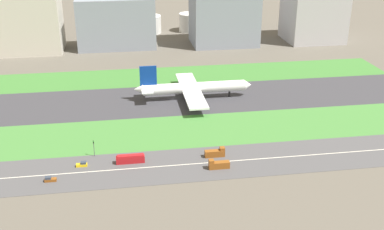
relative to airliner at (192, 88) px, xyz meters
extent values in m
plane|color=#5B564C|center=(-10.11, 0.00, -6.23)|extent=(800.00, 800.00, 0.00)
cube|color=#38383D|center=(-10.11, 0.00, -6.18)|extent=(280.00, 46.00, 0.10)
cube|color=#3D7A33|center=(-10.11, 41.00, -6.18)|extent=(280.00, 36.00, 0.10)
cube|color=#427F38|center=(-10.11, -41.00, -6.18)|extent=(280.00, 36.00, 0.10)
cube|color=#4C4C4F|center=(-10.11, -73.00, -6.18)|extent=(280.00, 28.00, 0.10)
cube|color=silver|center=(-10.11, -73.00, -6.13)|extent=(266.00, 0.50, 0.01)
cylinder|color=white|center=(1.68, 0.00, 0.07)|extent=(56.00, 6.00, 6.00)
cone|color=white|center=(31.68, 0.00, 0.07)|extent=(4.00, 5.70, 5.70)
cone|color=white|center=(-28.82, 0.00, 0.87)|extent=(5.00, 5.40, 5.40)
cube|color=navy|center=(-23.32, 0.00, 8.07)|extent=(9.00, 0.80, 11.00)
cube|color=white|center=(-24.32, 0.00, 1.07)|extent=(6.00, 16.00, 0.60)
cube|color=white|center=(-0.32, 15.00, -1.13)|extent=(10.00, 26.00, 1.00)
cylinder|color=gray|center=(0.68, 9.00, -3.33)|extent=(5.00, 3.20, 3.20)
cube|color=white|center=(-0.32, -15.00, -1.13)|extent=(10.00, 26.00, 1.00)
cylinder|color=gray|center=(0.68, -9.00, -3.33)|extent=(5.00, 3.20, 3.20)
cylinder|color=black|center=(21.28, 0.00, -4.53)|extent=(1.00, 1.00, 3.20)
cylinder|color=black|center=(-2.32, 3.50, -4.53)|extent=(1.00, 1.00, 3.20)
cylinder|color=black|center=(-2.32, -3.50, -4.53)|extent=(1.00, 1.00, 3.20)
cube|color=brown|center=(-0.66, -68.00, -4.73)|extent=(8.40, 2.50, 2.80)
cube|color=brown|center=(2.54, -68.00, -2.73)|extent=(2.00, 2.30, 1.20)
cube|color=yellow|center=(-55.37, -68.00, -5.58)|extent=(4.40, 1.80, 1.10)
cube|color=#333D4C|center=(-54.57, -68.00, -4.58)|extent=(2.20, 1.66, 0.90)
cube|color=brown|center=(-0.88, -78.00, -4.73)|extent=(8.40, 2.50, 2.80)
cube|color=brown|center=(-4.08, -78.00, -2.73)|extent=(2.00, 2.30, 1.20)
cube|color=brown|center=(-66.42, -78.00, -5.58)|extent=(4.40, 1.80, 1.10)
cube|color=#333D4C|center=(-67.22, -78.00, -4.58)|extent=(2.20, 1.66, 0.90)
cube|color=#B2191E|center=(-35.78, -68.00, -4.63)|extent=(11.60, 2.50, 3.00)
cube|color=#B2191E|center=(-35.68, -68.00, -2.88)|extent=(10.80, 2.30, 0.50)
cylinder|color=#4C4C51|center=(-50.53, -60.00, -3.13)|extent=(0.24, 0.24, 6.00)
cube|color=black|center=(-50.53, -60.00, 0.47)|extent=(0.36, 0.36, 1.20)
sphere|color=#19D826|center=(-50.53, -60.20, 0.77)|extent=(0.24, 0.24, 0.24)
cube|color=beige|center=(-100.11, 114.00, 15.13)|extent=(43.42, 34.99, 42.73)
cube|color=gray|center=(-38.98, 114.00, 12.34)|extent=(57.06, 25.33, 37.14)
cube|color=gray|center=(42.62, 114.00, 18.32)|extent=(49.13, 36.68, 49.11)
cube|color=#B2B2B7|center=(114.64, 114.00, 20.82)|extent=(42.83, 39.18, 54.09)
cylinder|color=silver|center=(-39.01, 159.00, 1.53)|extent=(16.61, 16.61, 15.53)
cylinder|color=silver|center=(-13.81, 159.00, 0.98)|extent=(24.42, 24.42, 14.42)
cylinder|color=silver|center=(24.24, 159.00, 1.38)|extent=(20.70, 20.70, 15.22)
camera|label=1|loc=(-37.17, -241.04, 88.47)|focal=44.48mm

